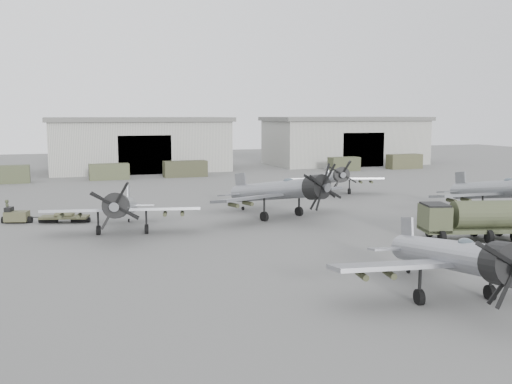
# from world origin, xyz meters

# --- Properties ---
(ground) EXTENTS (220.00, 220.00, 0.00)m
(ground) POSITION_xyz_m (0.00, 0.00, 0.00)
(ground) COLOR #575755
(ground) RESTS_ON ground
(hangar_center) EXTENTS (29.00, 14.80, 8.70)m
(hangar_center) POSITION_xyz_m (0.00, 61.96, 4.37)
(hangar_center) COLOR #B0AFA4
(hangar_center) RESTS_ON ground
(hangar_right) EXTENTS (29.00, 14.80, 8.70)m
(hangar_right) POSITION_xyz_m (38.00, 61.96, 4.37)
(hangar_right) COLOR #B0AFA4
(hangar_right) RESTS_ON ground
(support_truck_2) EXTENTS (5.01, 2.20, 2.39)m
(support_truck_2) POSITION_xyz_m (-18.84, 50.00, 1.19)
(support_truck_2) COLOR #40462D
(support_truck_2) RESTS_ON ground
(support_truck_3) EXTENTS (5.48, 2.20, 2.24)m
(support_truck_3) POSITION_xyz_m (-5.89, 50.00, 1.12)
(support_truck_3) COLOR #454A30
(support_truck_3) RESTS_ON ground
(support_truck_4) EXTENTS (6.37, 2.20, 2.35)m
(support_truck_4) POSITION_xyz_m (5.07, 50.00, 1.18)
(support_truck_4) COLOR #383925
(support_truck_4) RESTS_ON ground
(support_truck_6) EXTENTS (4.97, 2.20, 2.25)m
(support_truck_6) POSITION_xyz_m (31.48, 50.00, 1.12)
(support_truck_6) COLOR #3E432B
(support_truck_6) RESTS_ON ground
(support_truck_7) EXTENTS (5.98, 2.20, 2.46)m
(support_truck_7) POSITION_xyz_m (42.98, 50.00, 1.23)
(support_truck_7) COLOR #45462D
(support_truck_7) RESTS_ON ground
(aircraft_near_1) EXTENTS (12.70, 11.43, 5.04)m
(aircraft_near_1) POSITION_xyz_m (5.27, -10.45, 2.29)
(aircraft_near_1) COLOR gray
(aircraft_near_1) RESTS_ON ground
(aircraft_mid_1) EXTENTS (12.17, 10.95, 4.83)m
(aircraft_mid_1) POSITION_xyz_m (-8.39, 11.44, 2.20)
(aircraft_mid_1) COLOR #989CA1
(aircraft_mid_1) RESTS_ON ground
(aircraft_mid_2) EXTENTS (13.67, 12.32, 5.50)m
(aircraft_mid_2) POSITION_xyz_m (5.87, 13.57, 2.50)
(aircraft_mid_2) COLOR gray
(aircraft_mid_2) RESTS_ON ground
(aircraft_mid_3) EXTENTS (13.49, 12.14, 5.40)m
(aircraft_mid_3) POSITION_xyz_m (24.84, 7.74, 2.46)
(aircraft_mid_3) COLOR gray
(aircraft_mid_3) RESTS_ON ground
(aircraft_far_1) EXTENTS (11.26, 10.13, 4.49)m
(aircraft_far_1) POSITION_xyz_m (17.39, 25.89, 2.04)
(aircraft_far_1) COLOR #999BA1
(aircraft_far_1) RESTS_ON ground
(fuel_tanker) EXTENTS (8.00, 4.44, 2.93)m
(fuel_tanker) POSITION_xyz_m (15.66, 0.88, 1.68)
(fuel_tanker) COLOR #3D422B
(fuel_tanker) RESTS_ON ground
(tug_trailer) EXTENTS (7.03, 3.27, 1.40)m
(tug_trailer) POSITION_xyz_m (-14.89, 18.80, 0.52)
(tug_trailer) COLOR #44442C
(tug_trailer) RESTS_ON ground
(ground_crew) EXTENTS (0.67, 0.81, 1.90)m
(ground_crew) POSITION_xyz_m (-17.12, 20.31, 0.95)
(ground_crew) COLOR #343A26
(ground_crew) RESTS_ON ground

